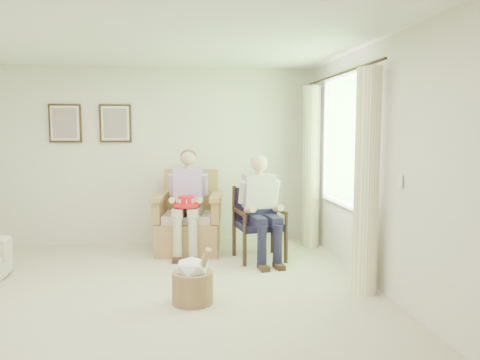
# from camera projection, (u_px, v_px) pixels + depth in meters

# --- Properties ---
(floor) EXTENTS (5.50, 5.50, 0.00)m
(floor) POSITION_uv_depth(u_px,v_px,m) (135.00, 311.00, 4.35)
(floor) COLOR beige
(floor) RESTS_ON ground
(back_wall) EXTENTS (5.00, 0.04, 2.60)m
(back_wall) POSITION_uv_depth(u_px,v_px,m) (148.00, 156.00, 6.92)
(back_wall) COLOR silver
(back_wall) RESTS_ON ground
(front_wall) EXTENTS (5.00, 0.04, 2.60)m
(front_wall) POSITION_uv_depth(u_px,v_px,m) (56.00, 246.00, 1.51)
(front_wall) COLOR silver
(front_wall) RESTS_ON ground
(right_wall) EXTENTS (0.04, 5.50, 2.60)m
(right_wall) POSITION_uv_depth(u_px,v_px,m) (393.00, 169.00, 4.56)
(right_wall) COLOR silver
(right_wall) RESTS_ON ground
(ceiling) EXTENTS (5.00, 5.50, 0.02)m
(ceiling) POSITION_uv_depth(u_px,v_px,m) (128.00, 24.00, 4.08)
(ceiling) COLOR white
(ceiling) RESTS_ON back_wall
(window) EXTENTS (0.13, 2.50, 1.63)m
(window) POSITION_uv_depth(u_px,v_px,m) (345.00, 138.00, 5.71)
(window) COLOR #2D6B23
(window) RESTS_ON right_wall
(curtain_left) EXTENTS (0.34, 0.34, 2.30)m
(curtain_left) POSITION_uv_depth(u_px,v_px,m) (367.00, 182.00, 4.77)
(curtain_left) COLOR #F9F2C3
(curtain_left) RESTS_ON ground
(curtain_right) EXTENTS (0.34, 0.34, 2.30)m
(curtain_right) POSITION_uv_depth(u_px,v_px,m) (311.00, 167.00, 6.70)
(curtain_right) COLOR #F9F2C3
(curtain_right) RESTS_ON ground
(framed_print_left) EXTENTS (0.45, 0.05, 0.55)m
(framed_print_left) POSITION_uv_depth(u_px,v_px,m) (65.00, 123.00, 6.67)
(framed_print_left) COLOR #382114
(framed_print_left) RESTS_ON back_wall
(framed_print_right) EXTENTS (0.45, 0.05, 0.55)m
(framed_print_right) POSITION_uv_depth(u_px,v_px,m) (115.00, 123.00, 6.77)
(framed_print_right) COLOR #382114
(framed_print_right) RESTS_ON back_wall
(wicker_armchair) EXTENTS (0.88, 0.87, 1.12)m
(wicker_armchair) POSITION_uv_depth(u_px,v_px,m) (189.00, 226.00, 6.50)
(wicker_armchair) COLOR #A7824F
(wicker_armchair) RESTS_ON ground
(wood_armchair) EXTENTS (0.60, 0.56, 0.92)m
(wood_armchair) POSITION_uv_depth(u_px,v_px,m) (258.00, 220.00, 6.15)
(wood_armchair) COLOR black
(wood_armchair) RESTS_ON ground
(person_wicker) EXTENTS (0.40, 0.63, 1.39)m
(person_wicker) POSITION_uv_depth(u_px,v_px,m) (188.00, 194.00, 6.31)
(person_wicker) COLOR #C2B79C
(person_wicker) RESTS_ON ground
(person_dark) EXTENTS (0.40, 0.63, 1.34)m
(person_dark) POSITION_uv_depth(u_px,v_px,m) (260.00, 201.00, 5.97)
(person_dark) COLOR #191733
(person_dark) RESTS_ON ground
(red_hat) EXTENTS (0.35, 0.35, 0.14)m
(red_hat) POSITION_uv_depth(u_px,v_px,m) (186.00, 203.00, 6.11)
(red_hat) COLOR red
(red_hat) RESTS_ON person_wicker
(hatbox) EXTENTS (0.44, 0.44, 0.59)m
(hatbox) POSITION_uv_depth(u_px,v_px,m) (193.00, 280.00, 4.53)
(hatbox) COLOR tan
(hatbox) RESTS_ON ground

